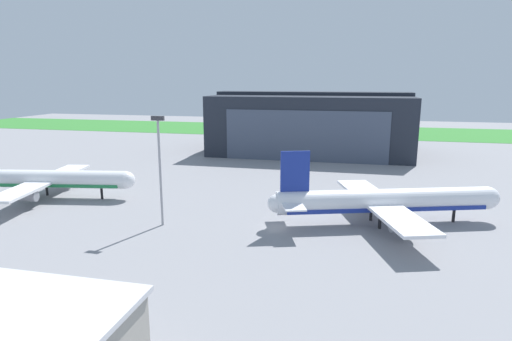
{
  "coord_description": "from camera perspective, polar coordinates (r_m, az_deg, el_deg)",
  "views": [
    {
      "loc": [
        12.78,
        -73.34,
        26.77
      ],
      "look_at": [
        -8.96,
        21.08,
        5.9
      ],
      "focal_mm": 29.91,
      "sensor_mm": 36.0,
      "label": 1
    }
  ],
  "objects": [
    {
      "name": "apron_light_mast",
      "position": [
        79.26,
        -12.74,
        0.99
      ],
      "size": [
        2.4,
        0.5,
        20.33
      ],
      "color": "#99999E",
      "rests_on": "ground_plane"
    },
    {
      "name": "airliner_near_right",
      "position": [
        108.07,
        -26.16,
        -1.11
      ],
      "size": [
        39.92,
        35.26,
        13.37
      ],
      "color": "white",
      "rests_on": "ground_plane"
    },
    {
      "name": "ground_plane",
      "position": [
        79.11,
        2.92,
        -7.64
      ],
      "size": [
        440.0,
        440.0,
        0.0
      ],
      "primitive_type": "plane",
      "color": "gray"
    },
    {
      "name": "grass_field_strip",
      "position": [
        227.49,
        9.7,
        5.24
      ],
      "size": [
        440.0,
        56.0,
        0.08
      ],
      "primitive_type": "cube",
      "color": "#347F32",
      "rests_on": "ground_plane"
    },
    {
      "name": "airliner_near_left",
      "position": [
        83.08,
        16.89,
        -3.98
      ],
      "size": [
        42.33,
        35.29,
        14.21
      ],
      "color": "white",
      "rests_on": "ground_plane"
    },
    {
      "name": "maintenance_hangar",
      "position": [
        160.01,
        7.42,
        6.26
      ],
      "size": [
        70.16,
        40.11,
        22.17
      ],
      "color": "#232833",
      "rests_on": "ground_plane"
    }
  ]
}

